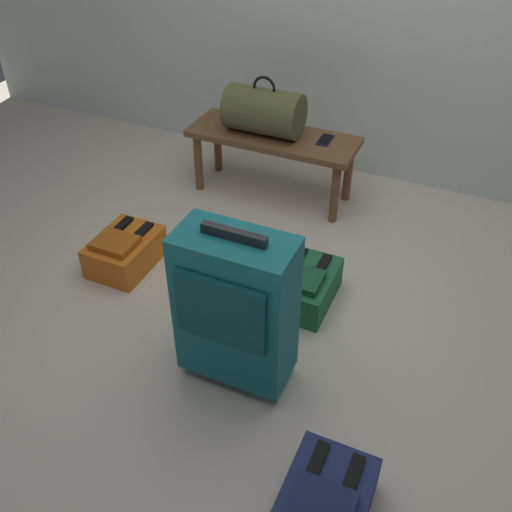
# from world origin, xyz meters

# --- Properties ---
(ground_plane) EXTENTS (6.60, 6.60, 0.00)m
(ground_plane) POSITION_xyz_m (0.00, 0.00, 0.00)
(ground_plane) COLOR beige
(bench) EXTENTS (1.00, 0.36, 0.41)m
(bench) POSITION_xyz_m (-0.43, 1.06, 0.34)
(bench) COLOR brown
(bench) RESTS_ON ground
(duffel_bag_olive) EXTENTS (0.44, 0.26, 0.34)m
(duffel_bag_olive) POSITION_xyz_m (-0.49, 1.06, 0.54)
(duffel_bag_olive) COLOR #51562D
(duffel_bag_olive) RESTS_ON bench
(cell_phone) EXTENTS (0.07, 0.14, 0.01)m
(cell_phone) POSITION_xyz_m (-0.12, 1.11, 0.41)
(cell_phone) COLOR #191E4C
(cell_phone) RESTS_ON bench
(suitcase_upright_teal) EXTENTS (0.45, 0.26, 0.76)m
(suitcase_upright_teal) POSITION_xyz_m (-0.00, -0.33, 0.39)
(suitcase_upright_teal) COLOR #14666B
(suitcase_upright_teal) RESTS_ON ground
(backpack_green) EXTENTS (0.28, 0.38, 0.21)m
(backpack_green) POSITION_xyz_m (0.09, 0.22, 0.09)
(backpack_green) COLOR #1E6038
(backpack_green) RESTS_ON ground
(backpack_navy) EXTENTS (0.28, 0.38, 0.21)m
(backpack_navy) POSITION_xyz_m (0.54, -0.79, 0.09)
(backpack_navy) COLOR navy
(backpack_navy) RESTS_ON ground
(backpack_orange) EXTENTS (0.28, 0.38, 0.21)m
(backpack_orange) POSITION_xyz_m (-0.85, 0.09, 0.09)
(backpack_orange) COLOR orange
(backpack_orange) RESTS_ON ground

